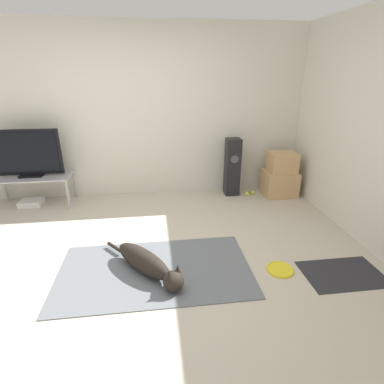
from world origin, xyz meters
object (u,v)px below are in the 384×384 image
object	(u,v)px
frisbee	(280,269)
cardboard_box_upper	(282,162)
cardboard_box_lower	(279,183)
tv	(28,154)
tennis_ball_near_speaker	(252,192)
game_console	(31,202)
floor_speaker	(232,167)
dog	(148,263)
tennis_ball_by_boxes	(247,193)
tv_stand	(33,179)

from	to	relation	value
frisbee	cardboard_box_upper	world-z (taller)	cardboard_box_upper
cardboard_box_upper	cardboard_box_lower	bearing A→B (deg)	100.60
tv	tennis_ball_near_speaker	size ratio (longest dim) A/B	13.79
game_console	floor_speaker	bearing A→B (deg)	0.89
dog	tennis_ball_by_boxes	xyz separation A→B (m)	(1.57, 1.84, -0.09)
dog	tennis_ball_by_boxes	world-z (taller)	dog
floor_speaker	tv	world-z (taller)	tv
cardboard_box_lower	tv	xyz separation A→B (m)	(-3.76, 0.09, 0.59)
cardboard_box_upper	floor_speaker	xyz separation A→B (m)	(-0.76, 0.15, -0.09)
cardboard_box_upper	tv	distance (m)	3.77
cardboard_box_lower	cardboard_box_upper	xyz separation A→B (m)	(0.00, -0.02, 0.35)
cardboard_box_upper	game_console	world-z (taller)	cardboard_box_upper
tv_stand	tennis_ball_near_speaker	distance (m)	3.36
game_console	tv_stand	bearing A→B (deg)	1.31
cardboard_box_lower	tennis_ball_by_boxes	world-z (taller)	cardboard_box_lower
game_console	frisbee	bearing A→B (deg)	-33.16
tennis_ball_by_boxes	tennis_ball_near_speaker	bearing A→B (deg)	19.33
frisbee	dog	bearing A→B (deg)	175.22
frisbee	cardboard_box_lower	world-z (taller)	cardboard_box_lower
tv	floor_speaker	bearing A→B (deg)	0.82
dog	cardboard_box_lower	world-z (taller)	cardboard_box_lower
floor_speaker	tennis_ball_near_speaker	size ratio (longest dim) A/B	13.83
floor_speaker	tennis_ball_by_boxes	bearing A→B (deg)	-24.25
frisbee	tennis_ball_by_boxes	xyz separation A→B (m)	(0.25, 1.95, 0.02)
frisbee	tennis_ball_near_speaker	xyz separation A→B (m)	(0.36, 1.99, 0.02)
floor_speaker	tv	size ratio (longest dim) A/B	1.00
tennis_ball_by_boxes	floor_speaker	bearing A→B (deg)	155.75
tv	game_console	size ratio (longest dim) A/B	2.88
tv_stand	tennis_ball_near_speaker	xyz separation A→B (m)	(3.34, -0.02, -0.37)
floor_speaker	tv_stand	size ratio (longest dim) A/B	0.84
floor_speaker	tennis_ball_near_speaker	bearing A→B (deg)	-11.33
cardboard_box_lower	tennis_ball_near_speaker	world-z (taller)	cardboard_box_lower
cardboard_box_upper	tv_stand	bearing A→B (deg)	178.43
floor_speaker	game_console	world-z (taller)	floor_speaker
dog	tv	world-z (taller)	tv
tennis_ball_by_boxes	tennis_ball_near_speaker	size ratio (longest dim) A/B	1.00
frisbee	tennis_ball_near_speaker	size ratio (longest dim) A/B	4.10
frisbee	tv_stand	bearing A→B (deg)	145.99
cardboard_box_upper	tv	size ratio (longest dim) A/B	0.45
cardboard_box_lower	tennis_ball_near_speaker	distance (m)	0.45
floor_speaker	tennis_ball_by_boxes	distance (m)	0.50
dog	tv_stand	size ratio (longest dim) A/B	0.85
tv_stand	tennis_ball_by_boxes	size ratio (longest dim) A/B	16.56
floor_speaker	tennis_ball_near_speaker	distance (m)	0.55
dog	tv	bearing A→B (deg)	131.12
floor_speaker	tennis_ball_near_speaker	xyz separation A→B (m)	(0.34, -0.07, -0.42)
tv_stand	frisbee	bearing A→B (deg)	-34.01
dog	floor_speaker	bearing A→B (deg)	55.59
cardboard_box_upper	floor_speaker	world-z (taller)	floor_speaker
frisbee	game_console	world-z (taller)	game_console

